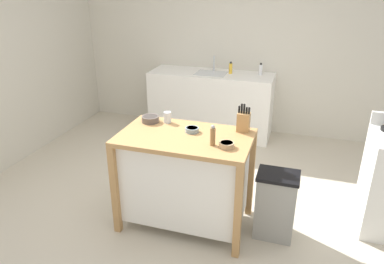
# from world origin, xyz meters

# --- Properties ---
(ground_plane) EXTENTS (5.91, 5.91, 0.00)m
(ground_plane) POSITION_xyz_m (0.00, 0.00, 0.00)
(ground_plane) COLOR #BCB29E
(ground_plane) RESTS_ON ground
(wall_back) EXTENTS (4.91, 0.10, 2.60)m
(wall_back) POSITION_xyz_m (0.00, 2.42, 1.30)
(wall_back) COLOR beige
(wall_back) RESTS_ON ground
(wall_left) EXTENTS (0.10, 3.02, 2.60)m
(wall_left) POSITION_xyz_m (-2.45, 0.91, 1.30)
(wall_left) COLOR beige
(wall_left) RESTS_ON ground
(kitchen_island) EXTENTS (1.17, 0.70, 0.91)m
(kitchen_island) POSITION_xyz_m (0.03, -0.13, 0.51)
(kitchen_island) COLOR #AD7F4C
(kitchen_island) RESTS_ON ground
(knife_block) EXTENTS (0.11, 0.09, 0.25)m
(knife_block) POSITION_xyz_m (0.50, 0.12, 1.00)
(knife_block) COLOR #AD7F4C
(knife_block) RESTS_ON kitchen_island
(bowl_ceramic_wide) EXTENTS (0.17, 0.17, 0.06)m
(bowl_ceramic_wide) POSITION_xyz_m (-0.39, 0.07, 0.94)
(bowl_ceramic_wide) COLOR #564C47
(bowl_ceramic_wide) RESTS_ON kitchen_island
(bowl_stoneware_deep) EXTENTS (0.12, 0.12, 0.04)m
(bowl_stoneware_deep) POSITION_xyz_m (0.43, -0.26, 0.93)
(bowl_stoneware_deep) COLOR tan
(bowl_stoneware_deep) RESTS_ON kitchen_island
(bowl_ceramic_small) EXTENTS (0.12, 0.12, 0.04)m
(bowl_ceramic_small) POSITION_xyz_m (0.07, -0.04, 0.93)
(bowl_ceramic_small) COLOR gray
(bowl_ceramic_small) RESTS_ON kitchen_island
(drinking_cup) EXTENTS (0.07, 0.07, 0.10)m
(drinking_cup) POSITION_xyz_m (-0.23, 0.11, 0.96)
(drinking_cup) COLOR silver
(drinking_cup) RESTS_ON kitchen_island
(pepper_grinder) EXTENTS (0.04, 0.04, 0.18)m
(pepper_grinder) POSITION_xyz_m (0.31, -0.25, 0.99)
(pepper_grinder) COLOR olive
(pepper_grinder) RESTS_ON kitchen_island
(trash_bin) EXTENTS (0.36, 0.28, 0.63)m
(trash_bin) POSITION_xyz_m (0.86, -0.07, 0.32)
(trash_bin) COLOR gray
(trash_bin) RESTS_ON ground
(sink_counter) EXTENTS (1.77, 0.60, 0.92)m
(sink_counter) POSITION_xyz_m (-0.32, 2.07, 0.46)
(sink_counter) COLOR white
(sink_counter) RESTS_ON ground
(sink_faucet) EXTENTS (0.02, 0.02, 0.22)m
(sink_faucet) POSITION_xyz_m (-0.32, 2.21, 1.03)
(sink_faucet) COLOR #B7BCC1
(sink_faucet) RESTS_ON sink_counter
(bottle_hand_soap) EXTENTS (0.05, 0.05, 0.17)m
(bottle_hand_soap) POSITION_xyz_m (-0.05, 2.13, 0.99)
(bottle_hand_soap) COLOR yellow
(bottle_hand_soap) RESTS_ON sink_counter
(bottle_spray_cleaner) EXTENTS (0.05, 0.05, 0.17)m
(bottle_spray_cleaner) POSITION_xyz_m (0.36, 2.18, 0.99)
(bottle_spray_cleaner) COLOR white
(bottle_spray_cleaner) RESTS_ON sink_counter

